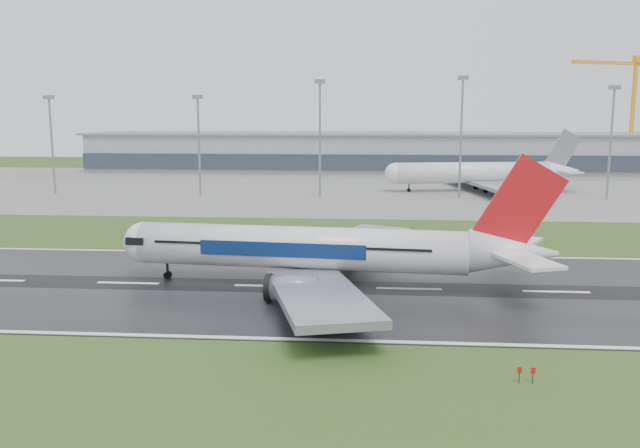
{
  "coord_description": "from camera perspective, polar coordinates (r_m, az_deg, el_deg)",
  "views": [
    {
      "loc": [
        -5.36,
        -89.88,
        24.37
      ],
      "look_at": [
        -13.31,
        12.0,
        7.0
      ],
      "focal_mm": 37.26,
      "sensor_mm": 36.0,
      "label": 1
    }
  ],
  "objects": [
    {
      "name": "ground",
      "position": [
        93.28,
        7.64,
        -5.59
      ],
      "size": [
        520.0,
        520.0,
        0.0
      ],
      "primitive_type": "plane",
      "color": "#2B4519",
      "rests_on": "ground"
    },
    {
      "name": "runway",
      "position": [
        93.26,
        7.64,
        -5.56
      ],
      "size": [
        400.0,
        45.0,
        0.1
      ],
      "primitive_type": "cube",
      "color": "black",
      "rests_on": "ground"
    },
    {
      "name": "apron",
      "position": [
        216.32,
        5.87,
        3.14
      ],
      "size": [
        400.0,
        130.0,
        0.08
      ],
      "primitive_type": "cube",
      "color": "slate",
      "rests_on": "ground"
    },
    {
      "name": "terminal",
      "position": [
        275.45,
        5.6,
        6.09
      ],
      "size": [
        240.0,
        36.0,
        15.0
      ],
      "primitive_type": "cube",
      "color": "gray",
      "rests_on": "ground"
    },
    {
      "name": "main_airliner",
      "position": [
        92.05,
        0.91,
        0.1
      ],
      "size": [
        66.09,
        63.46,
        18.02
      ],
      "primitive_type": null,
      "rotation": [
        0.0,
        0.0,
        -0.09
      ],
      "color": "silver",
      "rests_on": "runway"
    },
    {
      "name": "parked_airliner",
      "position": [
        210.27,
        13.58,
        5.25
      ],
      "size": [
        71.43,
        67.94,
        18.28
      ],
      "primitive_type": null,
      "rotation": [
        0.0,
        0.0,
        0.17
      ],
      "color": "silver",
      "rests_on": "apron"
    },
    {
      "name": "tower_crane",
      "position": [
        309.46,
        25.26,
        8.56
      ],
      "size": [
        44.47,
        21.97,
        46.79
      ],
      "primitive_type": null,
      "rotation": [
        0.0,
        0.0,
        0.42
      ],
      "color": "gold",
      "rests_on": "ground"
    },
    {
      "name": "floodmast_0",
      "position": [
        212.2,
        -22.02,
        6.13
      ],
      "size": [
        0.64,
        0.64,
        27.83
      ],
      "primitive_type": "cylinder",
      "color": "gray",
      "rests_on": "ground"
    },
    {
      "name": "floodmast_1",
      "position": [
        196.63,
        -10.34,
        6.45
      ],
      "size": [
        0.64,
        0.64,
        27.87
      ],
      "primitive_type": "cylinder",
      "color": "gray",
      "rests_on": "ground"
    },
    {
      "name": "floodmast_2",
      "position": [
        190.64,
        -0.01,
        7.14
      ],
      "size": [
        0.64,
        0.64,
        32.09
      ],
      "primitive_type": "cylinder",
      "color": "gray",
      "rests_on": "ground"
    },
    {
      "name": "floodmast_3",
      "position": [
        191.66,
        12.01,
        7.08
      ],
      "size": [
        0.64,
        0.64,
        32.95
      ],
      "primitive_type": "cylinder",
      "color": "gray",
      "rests_on": "ground"
    },
    {
      "name": "floodmast_4",
      "position": [
        201.14,
        23.68,
        6.21
      ],
      "size": [
        0.64,
        0.64,
        30.23
      ],
      "primitive_type": "cylinder",
      "color": "gray",
      "rests_on": "ground"
    }
  ]
}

